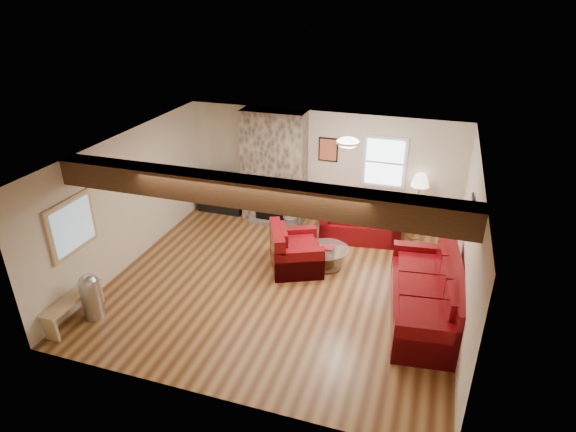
# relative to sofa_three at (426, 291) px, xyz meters

# --- Properties ---
(room) EXTENTS (8.00, 8.00, 8.00)m
(room) POSITION_rel_sofa_three_xyz_m (-2.48, 0.14, 0.77)
(room) COLOR #553016
(room) RESTS_ON ground
(floor) EXTENTS (6.00, 6.00, 0.00)m
(floor) POSITION_rel_sofa_three_xyz_m (-2.48, 0.14, -0.48)
(floor) COLOR #553016
(floor) RESTS_ON ground
(oak_beam) EXTENTS (6.00, 0.36, 0.38)m
(oak_beam) POSITION_rel_sofa_three_xyz_m (-2.48, -1.11, 1.83)
(oak_beam) COLOR #341F0F
(oak_beam) RESTS_ON room
(chimney_breast) EXTENTS (1.40, 0.67, 2.50)m
(chimney_breast) POSITION_rel_sofa_three_xyz_m (-3.48, 2.64, 0.74)
(chimney_breast) COLOR #36312A
(chimney_breast) RESTS_ON floor
(back_window) EXTENTS (0.90, 0.08, 1.10)m
(back_window) POSITION_rel_sofa_three_xyz_m (-1.13, 2.85, 1.07)
(back_window) COLOR silver
(back_window) RESTS_ON room
(hatch_window) EXTENTS (0.08, 1.00, 0.90)m
(hatch_window) POSITION_rel_sofa_three_xyz_m (-5.44, -1.36, 0.97)
(hatch_window) COLOR tan
(hatch_window) RESTS_ON room
(ceiling_dome) EXTENTS (0.40, 0.40, 0.18)m
(ceiling_dome) POSITION_rel_sofa_three_xyz_m (-1.58, 1.04, 1.96)
(ceiling_dome) COLOR white
(ceiling_dome) RESTS_ON room
(artwork_back) EXTENTS (0.42, 0.06, 0.52)m
(artwork_back) POSITION_rel_sofa_three_xyz_m (-2.33, 2.85, 1.22)
(artwork_back) COLOR black
(artwork_back) RESTS_ON room
(artwork_right) EXTENTS (0.06, 0.55, 0.42)m
(artwork_right) POSITION_rel_sofa_three_xyz_m (0.48, 0.44, 1.27)
(artwork_right) COLOR black
(artwork_right) RESTS_ON room
(sofa_three) EXTENTS (1.31, 2.56, 0.95)m
(sofa_three) POSITION_rel_sofa_three_xyz_m (0.00, 0.00, 0.00)
(sofa_three) COLOR #4C0508
(sofa_three) RESTS_ON floor
(loveseat) EXTENTS (1.76, 1.16, 0.87)m
(loveseat) POSITION_rel_sofa_three_xyz_m (-1.46, 2.37, -0.04)
(loveseat) COLOR #4C0508
(loveseat) RESTS_ON floor
(armchair_red) EXTENTS (1.26, 1.32, 0.84)m
(armchair_red) POSITION_rel_sofa_three_xyz_m (-2.40, 0.80, -0.06)
(armchair_red) COLOR #4C0508
(armchair_red) RESTS_ON floor
(coffee_table) EXTENTS (0.83, 0.83, 0.43)m
(coffee_table) POSITION_rel_sofa_three_xyz_m (-1.84, 0.97, -0.27)
(coffee_table) COLOR #432B15
(coffee_table) RESTS_ON floor
(tv_cabinet) EXTENTS (1.05, 0.42, 0.53)m
(tv_cabinet) POSITION_rel_sofa_three_xyz_m (-4.81, 2.67, -0.21)
(tv_cabinet) COLOR black
(tv_cabinet) RESTS_ON floor
(television) EXTENTS (0.83, 0.11, 0.48)m
(television) POSITION_rel_sofa_three_xyz_m (-4.81, 2.67, 0.29)
(television) COLOR black
(television) RESTS_ON tv_cabinet
(floor_lamp) EXTENTS (0.37, 0.37, 1.44)m
(floor_lamp) POSITION_rel_sofa_three_xyz_m (-0.37, 2.69, 0.76)
(floor_lamp) COLOR tan
(floor_lamp) RESTS_ON floor
(pine_bench) EXTENTS (0.27, 1.14, 0.43)m
(pine_bench) POSITION_rel_sofa_three_xyz_m (-5.31, -1.81, -0.26)
(pine_bench) COLOR tan
(pine_bench) RESTS_ON floor
(pedal_bin) EXTENTS (0.36, 0.36, 0.80)m
(pedal_bin) POSITION_rel_sofa_three_xyz_m (-5.08, -1.65, -0.08)
(pedal_bin) COLOR #B0B0B5
(pedal_bin) RESTS_ON floor
(coal_bucket) EXTENTS (0.34, 0.34, 0.32)m
(coal_bucket) POSITION_rel_sofa_three_xyz_m (-2.97, 2.24, -0.32)
(coal_bucket) COLOR gray
(coal_bucket) RESTS_ON floor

